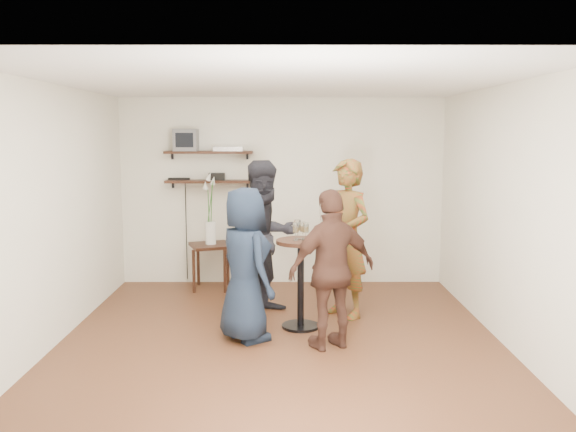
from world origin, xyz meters
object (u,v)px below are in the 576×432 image
Objects in this scene: person_navy at (245,265)px; person_dark at (266,238)px; crt_monitor at (186,140)px; side_table at (211,251)px; radio at (217,177)px; drinks_table at (301,272)px; dvd_deck at (228,149)px; person_plaid at (346,238)px; person_brown at (332,270)px.

person_dark is at bearing -44.39° from person_navy.
crt_monitor is 1.56m from side_table.
radio is 2.40m from drinks_table.
person_navy reaches higher than side_table.
dvd_deck reaches higher than person_dark.
dvd_deck is 2.32m from person_plaid.
drinks_table is at bearing -54.87° from side_table.
radio is 1.66m from person_dark.
person_brown reaches higher than side_table.
person_navy is at bearing -80.85° from dvd_deck.
person_plaid is 0.94m from person_dark.
side_table is 1.41m from person_dark.
person_plaid is at bearing 39.49° from drinks_table.
crt_monitor is at bearing 143.83° from side_table.
person_brown reaches higher than drinks_table.
dvd_deck is 1.42m from side_table.
person_plaid is at bearing -35.84° from side_table.
drinks_table is at bearing -90.00° from person_navy.
person_dark reaches higher than drinks_table.
crt_monitor is 2.77m from person_plaid.
person_dark is at bearing -67.82° from dvd_deck.
dvd_deck reaches higher than person_navy.
person_navy reaches higher than radio.
crt_monitor is 0.80× the size of dvd_deck.
person_navy is (-0.18, -0.95, -0.11)m from person_dark.
drinks_table is 0.62× the size of person_brown.
person_plaid reaches higher than radio.
person_dark is (1.13, -1.36, -1.12)m from crt_monitor.
side_table is 0.68× the size of drinks_table.
crt_monitor reaches higher than dvd_deck.
crt_monitor reaches higher than person_dark.
person_brown is at bearing -61.18° from radio.
person_plaid is 1.15× the size of person_brown.
person_navy is at bearing -40.80° from person_brown.
person_plaid reaches higher than side_table.
crt_monitor is 2.78m from person_navy.
crt_monitor is 0.65m from radio.
radio is 0.14× the size of person_brown.
radio is 0.12× the size of person_dark.
crt_monitor is 0.20× the size of person_navy.
dvd_deck reaches higher than drinks_table.
person_plaid is at bearing -42.61° from person_dark.
radio is 0.12× the size of person_plaid.
person_plaid is at bearing -35.89° from crt_monitor.
dvd_deck is 0.25× the size of person_brown.
drinks_table is 0.74m from person_dark.
dvd_deck is 1.82× the size of radio.
person_brown is (1.41, -2.55, -0.73)m from radio.
radio is at bearing 75.05° from side_table.
side_table is at bearing 90.63° from person_dark.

